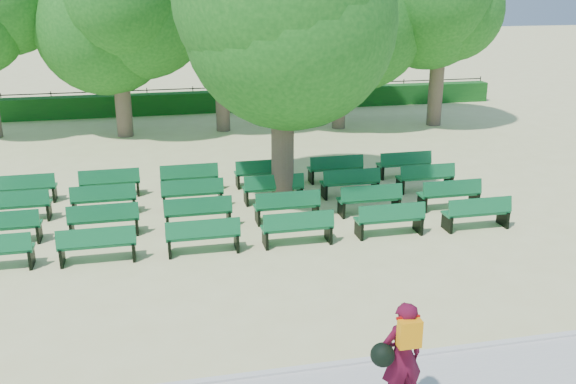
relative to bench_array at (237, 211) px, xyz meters
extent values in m
plane|color=beige|center=(1.00, -0.78, -0.08)|extent=(120.00, 120.00, 0.00)
cube|color=silver|center=(1.00, -7.03, -0.03)|extent=(30.00, 0.12, 0.10)
cube|color=#15551A|center=(1.00, 13.22, 0.37)|extent=(26.00, 0.70, 0.90)
cube|color=#126738|center=(0.00, 0.01, 0.32)|extent=(1.61, 0.52, 0.05)
cube|color=#126738|center=(0.00, -0.17, 0.54)|extent=(1.59, 0.20, 0.37)
cylinder|color=brown|center=(1.32, 0.68, 1.56)|extent=(0.59, 0.59, 3.29)
ellipsoid|color=#216B1E|center=(1.32, 0.68, 4.60)|extent=(5.06, 5.06, 4.56)
imported|color=#4F0B23|center=(1.05, -8.19, 0.78)|extent=(0.62, 0.43, 1.61)
cube|color=orange|center=(1.05, -8.38, 1.25)|extent=(0.30, 0.15, 0.38)
sphere|color=black|center=(0.75, -8.25, 0.89)|extent=(0.32, 0.32, 0.32)
camera|label=1|loc=(-2.04, -15.08, 5.56)|focal=40.00mm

